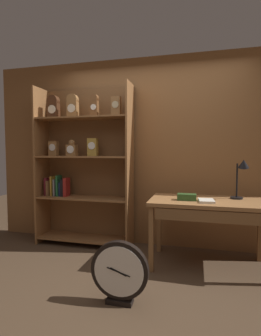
% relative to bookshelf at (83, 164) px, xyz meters
% --- Properties ---
extents(ground_plane, '(10.00, 10.00, 0.00)m').
position_rel_bookshelf_xyz_m(ground_plane, '(0.97, -1.18, -1.13)').
color(ground_plane, '#4C3826').
extents(back_wood_panel, '(4.80, 0.05, 2.60)m').
position_rel_bookshelf_xyz_m(back_wood_panel, '(0.97, 0.21, 0.17)').
color(back_wood_panel, brown).
rests_on(back_wood_panel, ground).
extents(bookshelf, '(1.35, 0.39, 2.21)m').
position_rel_bookshelf_xyz_m(bookshelf, '(0.00, 0.00, 0.00)').
color(bookshelf, brown).
rests_on(bookshelf, ground).
extents(workbench, '(1.31, 0.70, 0.76)m').
position_rel_bookshelf_xyz_m(workbench, '(1.70, -0.38, -0.46)').
color(workbench, '#9E6B3D').
rests_on(workbench, ground).
extents(desk_lamp, '(0.20, 0.20, 0.47)m').
position_rel_bookshelf_xyz_m(desk_lamp, '(2.06, -0.22, -0.06)').
color(desk_lamp, black).
rests_on(desk_lamp, workbench).
extents(toolbox_small, '(0.21, 0.12, 0.07)m').
position_rel_bookshelf_xyz_m(toolbox_small, '(1.46, -0.42, -0.33)').
color(toolbox_small, '#2D5123').
rests_on(toolbox_small, workbench).
extents(open_repair_manual, '(0.18, 0.23, 0.02)m').
position_rel_bookshelf_xyz_m(open_repair_manual, '(1.67, -0.47, -0.36)').
color(open_repair_manual, silver).
rests_on(open_repair_manual, workbench).
extents(round_clock_large, '(0.51, 0.11, 0.55)m').
position_rel_bookshelf_xyz_m(round_clock_large, '(0.94, -1.32, -0.86)').
color(round_clock_large, black).
rests_on(round_clock_large, ground).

